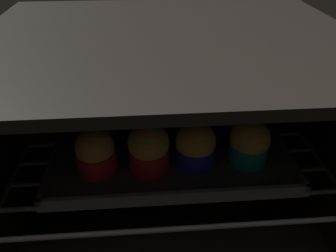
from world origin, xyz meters
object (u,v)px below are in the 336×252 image
object	(u,v)px
muffin_row2_col0	(102,102)
muffin_row2_col1	(143,98)
muffin_row1_col0	(102,124)
muffin_row2_col2	(183,98)
muffin_row0_col3	(249,142)
muffin_row1_col3	(234,115)
muffin_row1_col1	(145,120)
muffin_row2_col3	(223,94)
baking_tray	(168,138)
muffin_row1_col2	(189,117)
muffin_row0_col1	(149,148)
muffin_row0_col2	(195,146)
muffin_row0_col0	(96,152)

from	to	relation	value
muffin_row2_col0	muffin_row2_col1	distance (cm)	8.49
muffin_row1_col0	muffin_row2_col2	size ratio (longest dim) A/B	0.90
muffin_row0_col3	muffin_row1_col3	bearing A→B (deg)	93.56
muffin_row1_col1	muffin_row2_col3	bearing A→B (deg)	27.00
baking_tray	muffin_row1_col2	world-z (taller)	muffin_row1_col2
muffin_row0_col1	muffin_row1_col1	size ratio (longest dim) A/B	1.03
muffin_row1_col3	muffin_row2_col1	bearing A→B (deg)	154.53
baking_tray	muffin_row1_col0	distance (cm)	12.84
muffin_row0_col1	muffin_row0_col2	distance (cm)	7.68
muffin_row0_col2	muffin_row2_col3	xyz separation A→B (cm)	(8.35, 16.89, 0.37)
muffin_row1_col3	muffin_row1_col0	bearing A→B (deg)	-178.74
muffin_row1_col0	muffin_row1_col2	distance (cm)	16.10
muffin_row2_col1	muffin_row2_col3	xyz separation A→B (cm)	(16.73, 0.27, 0.14)
muffin_row1_col1	muffin_row1_col0	bearing A→B (deg)	-176.63
muffin_row0_col1	muffin_row2_col3	world-z (taller)	same
muffin_row1_col3	muffin_row0_col0	bearing A→B (deg)	-160.21
muffin_row0_col2	muffin_row1_col2	xyz separation A→B (cm)	(-0.01, 8.47, 0.27)
muffin_row0_col0	muffin_row1_col3	distance (cm)	26.38
muffin_row0_col1	muffin_row2_col2	xyz separation A→B (cm)	(7.59, 16.86, -0.27)
muffin_row1_col2	muffin_row1_col3	xyz separation A→B (cm)	(8.54, 0.09, 0.00)
muffin_row1_col0	muffin_row2_col0	world-z (taller)	muffin_row1_col0
muffin_row1_col2	muffin_row0_col3	bearing A→B (deg)	-42.96
muffin_row2_col0	muffin_row0_col3	bearing A→B (deg)	-32.57
muffin_row1_col0	muffin_row2_col3	distance (cm)	26.00
muffin_row0_col0	muffin_row0_col1	world-z (taller)	muffin_row0_col1
muffin_row0_col3	muffin_row1_col1	xyz separation A→B (cm)	(-17.21, 8.46, -0.12)
muffin_row0_col0	muffin_row2_col0	xyz separation A→B (cm)	(-0.57, 16.96, -0.14)
muffin_row0_col1	muffin_row1_col1	world-z (taller)	muffin_row0_col1
baking_tray	muffin_row2_col1	bearing A→B (deg)	118.57
muffin_row0_col0	muffin_row0_col2	bearing A→B (deg)	1.31
muffin_row1_col0	muffin_row2_col3	xyz separation A→B (cm)	(24.44, 8.87, 0.58)
muffin_row1_col2	muffin_row2_col0	distance (cm)	18.71
baking_tray	muffin_row0_col3	xyz separation A→B (cm)	(12.95, -8.33, 4.31)
muffin_row2_col2	muffin_row2_col0	bearing A→B (deg)	179.68
muffin_row2_col2	muffin_row0_col0	bearing A→B (deg)	-133.87
muffin_row0_col1	muffin_row2_col0	size ratio (longest dim) A/B	1.14
muffin_row1_col0	muffin_row2_col3	size ratio (longest dim) A/B	0.89
muffin_row1_col2	muffin_row2_col2	world-z (taller)	muffin_row1_col2
muffin_row0_col0	muffin_row0_col3	size ratio (longest dim) A/B	0.96
muffin_row2_col2	muffin_row1_col2	bearing A→B (deg)	-89.52
muffin_row1_col3	muffin_row2_col0	bearing A→B (deg)	162.46
muffin_row0_col3	muffin_row2_col0	world-z (taller)	muffin_row0_col3
muffin_row0_col3	muffin_row1_col2	world-z (taller)	muffin_row1_col2
muffin_row0_col3	muffin_row2_col2	world-z (taller)	muffin_row2_col2
muffin_row0_col0	muffin_row0_col2	size ratio (longest dim) A/B	0.97
baking_tray	muffin_row2_col3	xyz separation A→B (cm)	(12.23, 8.54, 4.55)
muffin_row1_col2	muffin_row2_col0	bearing A→B (deg)	154.29
muffin_row1_col3	muffin_row2_col0	world-z (taller)	muffin_row1_col3
muffin_row0_col1	muffin_row1_col1	bearing A→B (deg)	93.08
muffin_row1_col3	muffin_row2_col1	xyz separation A→B (cm)	(-16.92, 8.06, -0.04)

